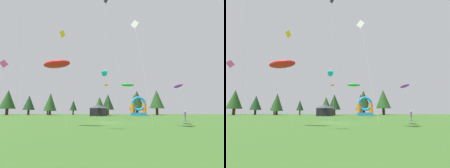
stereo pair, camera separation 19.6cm
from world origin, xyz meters
TOP-DOWN VIEW (x-y plane):
  - ground_plane at (0.00, 0.00)m, footprint 120.00×120.00m
  - kite_black_diamond at (-1.31, 8.38)m, footprint 1.16×4.60m
  - kite_white_diamond at (4.09, 1.30)m, footprint 1.94×5.78m
  - kite_red_parafoil at (-6.03, -7.00)m, footprint 3.73×2.27m
  - kite_cyan_delta at (-1.98, 9.35)m, footprint 2.68×1.83m
  - kite_orange_parafoil at (-2.50, 27.65)m, footprint 2.21×3.92m
  - kite_green_parafoil at (3.71, 19.52)m, footprint 5.32×2.14m
  - kite_yellow_diamond at (-8.15, 1.18)m, footprint 2.80×1.32m
  - kite_pink_diamond at (-23.97, 9.96)m, footprint 5.23×1.16m
  - kite_purple_parafoil at (18.23, 22.82)m, footprint 2.86×4.61m
  - person_far_side at (11.95, 2.46)m, footprint 0.36×0.36m
  - inflatable_yellow_castle at (8.06, 32.81)m, footprint 5.04×3.73m
  - festival_tent at (-5.09, 30.49)m, footprint 5.09×4.26m
  - tree_row_0 at (-42.49, 41.52)m, footprint 5.99×5.99m
  - tree_row_1 at (-35.26, 44.27)m, footprint 4.67×4.67m
  - tree_row_2 at (-27.87, 45.49)m, footprint 3.32×3.32m
  - tree_row_3 at (-25.17, 41.06)m, footprint 4.86×4.86m
  - tree_row_4 at (-16.43, 42.47)m, footprint 2.90×2.90m
  - tree_row_5 at (-5.97, 41.75)m, footprint 4.36×4.36m
  - tree_row_6 at (-2.64, 40.34)m, footprint 4.82×4.82m
  - tree_row_7 at (7.67, 43.56)m, footprint 3.75×3.75m
  - tree_row_8 at (8.96, 44.75)m, footprint 6.25×6.25m
  - tree_row_9 at (16.85, 44.46)m, footprint 5.89×5.89m

SIDE VIEW (x-z plane):
  - ground_plane at x=0.00m, z-range 0.00..0.00m
  - person_far_side at x=11.95m, z-range 0.17..1.94m
  - festival_tent at x=-5.09m, z-range 0.00..3.63m
  - inflatable_yellow_castle at x=8.06m, z-range -0.89..5.52m
  - tree_row_4 at x=-16.43m, z-range 0.84..6.62m
  - tree_row_2 at x=-27.87m, z-range 1.03..7.38m
  - tree_row_5 at x=-5.97m, z-range 0.78..7.84m
  - tree_row_1 at x=-35.26m, z-range 0.95..8.87m
  - tree_row_6 at x=-2.64m, z-range 0.97..8.98m
  - tree_row_7 at x=7.67m, z-range 0.92..9.08m
  - tree_row_3 at x=-25.17m, z-range 0.76..9.25m
  - tree_row_8 at x=8.96m, z-range 1.03..10.78m
  - tree_row_0 at x=-42.49m, z-range 1.17..11.06m
  - tree_row_9 at x=16.85m, z-range 1.24..11.28m
  - kite_red_parafoil at x=-6.03m, z-range 3.26..11.01m
  - kite_green_parafoil at x=3.71m, z-range 3.94..13.04m
  - kite_purple_parafoil at x=18.23m, z-range 3.92..13.27m
  - kite_orange_parafoil at x=-2.50m, z-range 4.68..14.75m
  - kite_cyan_delta at x=-1.98m, z-range 4.49..14.96m
  - kite_pink_diamond at x=-23.97m, z-range 5.54..18.03m
  - kite_yellow_diamond at x=-8.15m, z-range 6.92..21.99m
  - kite_white_diamond at x=4.09m, z-range 7.69..24.38m
  - kite_black_diamond at x=-1.31m, z-range 12.14..38.14m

